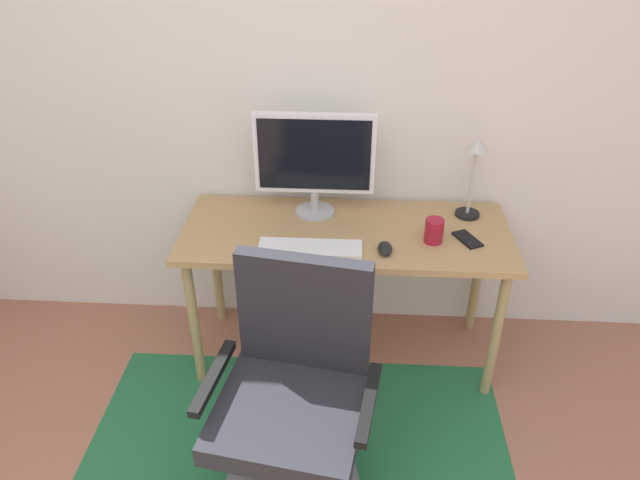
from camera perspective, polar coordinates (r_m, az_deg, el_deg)
wall_back at (r=2.71m, az=-4.87°, el=16.05°), size 6.00×0.10×2.60m
area_rug at (r=2.54m, az=-2.39°, el=-21.25°), size 1.75×1.25×0.01m
desk at (r=2.62m, az=2.51°, el=-0.47°), size 1.44×0.58×0.71m
monitor at (r=2.59m, az=-0.53°, el=7.99°), size 0.53×0.18×0.47m
keyboard at (r=2.44m, az=-0.97°, el=-0.80°), size 0.43×0.13×0.02m
computer_mouse at (r=2.44m, az=6.30°, el=-0.80°), size 0.06×0.10×0.03m
coffee_cup at (r=2.52m, az=10.95°, el=0.89°), size 0.08×0.08×0.10m
cell_phone at (r=2.58m, az=14.05°, el=0.08°), size 0.12×0.16×0.01m
desk_lamp at (r=2.67m, az=14.71°, el=7.10°), size 0.11×0.11×0.38m
office_chair at (r=2.21m, az=-2.47°, el=-15.93°), size 0.63×0.58×0.94m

